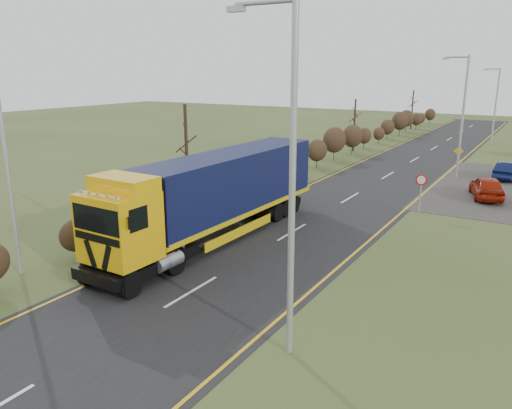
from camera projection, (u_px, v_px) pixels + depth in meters
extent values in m
plane|color=#3A451D|center=(250.00, 258.00, 21.43)|extent=(160.00, 160.00, 0.00)
cube|color=black|center=(338.00, 205.00, 29.70)|extent=(8.00, 120.00, 0.02)
cube|color=#2F2D2A|center=(480.00, 185.00, 34.72)|extent=(6.00, 18.00, 0.02)
cube|color=gold|center=(283.00, 197.00, 31.53)|extent=(0.12, 116.00, 0.01)
cube|color=gold|center=(400.00, 214.00, 27.85)|extent=(0.12, 116.00, 0.01)
cube|color=silver|center=(192.00, 291.00, 18.12)|extent=(0.12, 3.00, 0.01)
cube|color=silver|center=(292.00, 232.00, 24.73)|extent=(0.12, 3.00, 0.01)
cube|color=silver|center=(350.00, 198.00, 31.34)|extent=(0.12, 3.00, 0.01)
cube|color=silver|center=(388.00, 175.00, 37.96)|extent=(0.12, 3.00, 0.01)
cube|color=silver|center=(414.00, 160.00, 44.57)|extent=(0.12, 3.00, 0.01)
cube|color=silver|center=(434.00, 148.00, 51.18)|extent=(0.12, 3.00, 0.01)
cube|color=silver|center=(449.00, 139.00, 57.79)|extent=(0.12, 3.00, 0.01)
cube|color=silver|center=(461.00, 132.00, 64.40)|extent=(0.12, 3.00, 0.01)
cube|color=silver|center=(471.00, 126.00, 71.02)|extent=(0.12, 3.00, 0.01)
ellipsoid|color=black|center=(77.00, 235.00, 20.83)|extent=(1.21, 1.57, 1.39)
ellipsoid|color=black|center=(144.00, 205.00, 24.03)|extent=(1.58, 2.06, 1.82)
ellipsoid|color=black|center=(195.00, 183.00, 27.24)|extent=(1.96, 2.55, 2.25)
ellipsoid|color=black|center=(235.00, 172.00, 30.60)|extent=(1.83, 2.38, 2.10)
ellipsoid|color=black|center=(268.00, 169.00, 33.98)|extent=(1.37, 1.78, 1.57)
ellipsoid|color=black|center=(293.00, 162.00, 37.38)|extent=(1.20, 1.56, 1.38)
ellipsoid|color=black|center=(317.00, 150.00, 40.53)|extent=(1.55, 2.02, 1.78)
ellipsoid|color=black|center=(334.00, 140.00, 43.83)|extent=(1.95, 2.53, 2.24)
ellipsoid|color=black|center=(353.00, 136.00, 47.06)|extent=(1.85, 2.41, 2.13)
ellipsoid|color=black|center=(364.00, 136.00, 50.59)|extent=(1.40, 1.81, 1.61)
ellipsoid|color=black|center=(379.00, 134.00, 53.82)|extent=(1.19, 1.55, 1.37)
ellipsoid|color=black|center=(388.00, 127.00, 57.18)|extent=(1.52, 1.97, 1.75)
ellipsoid|color=black|center=(400.00, 121.00, 60.24)|extent=(1.93, 2.51, 2.22)
ellipsoid|color=black|center=(406.00, 118.00, 63.72)|extent=(1.88, 2.44, 2.16)
ellipsoid|color=black|center=(416.00, 119.00, 66.96)|extent=(1.43, 1.85, 1.64)
ellipsoid|color=black|center=(421.00, 118.00, 70.51)|extent=(1.19, 1.55, 1.37)
ellipsoid|color=black|center=(430.00, 114.00, 73.55)|extent=(1.49, 1.93, 1.71)
cylinder|color=black|center=(187.00, 160.00, 27.19)|extent=(0.18, 0.18, 6.05)
cylinder|color=black|center=(354.00, 125.00, 48.80)|extent=(0.18, 0.18, 5.06)
cylinder|color=black|center=(412.00, 110.00, 66.98)|extent=(0.18, 0.18, 5.15)
cube|color=black|center=(139.00, 260.00, 19.30)|extent=(2.44, 4.54, 0.44)
cube|color=#DEA409|center=(120.00, 227.00, 18.15)|extent=(2.49, 2.20, 2.54)
cube|color=black|center=(102.00, 281.00, 17.77)|extent=(2.44, 0.17, 0.54)
cube|color=black|center=(90.00, 254.00, 17.67)|extent=(0.59, 0.03, 1.05)
cube|color=black|center=(107.00, 258.00, 17.26)|extent=(0.59, 0.03, 1.05)
cube|color=black|center=(96.00, 220.00, 17.14)|extent=(2.30, 0.11, 0.93)
cube|color=black|center=(97.00, 239.00, 17.30)|extent=(2.25, 0.08, 0.27)
cube|color=#DEA409|center=(124.00, 183.00, 18.03)|extent=(2.47, 1.42, 0.55)
cylinder|color=silver|center=(99.00, 195.00, 17.11)|extent=(2.15, 0.11, 0.06)
cube|color=black|center=(74.00, 211.00, 18.01)|extent=(0.08, 0.12, 0.44)
cube|color=black|center=(130.00, 223.00, 16.62)|extent=(0.08, 0.12, 0.44)
cylinder|color=gray|center=(126.00, 251.00, 20.17)|extent=(0.58, 1.28, 0.55)
cylinder|color=gray|center=(168.00, 261.00, 19.05)|extent=(0.58, 1.28, 0.55)
cube|color=gold|center=(231.00, 209.00, 24.41)|extent=(2.72, 12.35, 0.23)
cube|color=black|center=(230.00, 180.00, 24.03)|extent=(2.69, 11.96, 2.68)
cube|color=#0E0E3A|center=(288.00, 161.00, 28.97)|extent=(2.42, 0.11, 2.68)
cube|color=#0E0E3A|center=(143.00, 209.00, 19.09)|extent=(2.42, 0.11, 2.68)
cube|color=black|center=(268.00, 204.00, 27.63)|extent=(2.32, 3.56, 0.34)
cube|color=gold|center=(199.00, 224.00, 24.37)|extent=(0.17, 5.37, 0.44)
cube|color=gold|center=(240.00, 232.00, 23.18)|extent=(0.17, 5.37, 0.44)
cylinder|color=black|center=(90.00, 273.00, 18.57)|extent=(0.34, 1.02, 1.02)
cylinder|color=black|center=(130.00, 284.00, 17.55)|extent=(0.34, 1.02, 1.02)
cylinder|color=black|center=(136.00, 253.00, 20.58)|extent=(0.34, 1.02, 1.02)
cylinder|color=black|center=(175.00, 262.00, 19.56)|extent=(0.34, 1.02, 1.02)
cylinder|color=black|center=(244.00, 207.00, 27.44)|extent=(0.34, 1.02, 1.02)
cylinder|color=black|center=(277.00, 212.00, 26.42)|extent=(0.34, 1.02, 1.02)
cylinder|color=black|center=(253.00, 203.00, 28.25)|extent=(0.34, 1.02, 1.02)
cylinder|color=black|center=(285.00, 208.00, 27.23)|extent=(0.34, 1.02, 1.02)
cylinder|color=black|center=(262.00, 199.00, 29.06)|extent=(0.34, 1.02, 1.02)
cylinder|color=black|center=(293.00, 204.00, 28.04)|extent=(0.34, 1.02, 1.02)
imported|color=maroon|center=(487.00, 187.00, 31.14)|extent=(2.71, 4.43, 1.41)
imported|color=#091036|center=(508.00, 171.00, 36.62)|extent=(1.73, 3.93, 1.26)
cylinder|color=#A1A4A6|center=(292.00, 189.00, 13.06)|extent=(0.18, 0.18, 9.58)
cylinder|color=#A1A4A6|center=(265.00, 2.00, 12.27)|extent=(1.70, 0.12, 0.12)
cube|color=#A1A4A6|center=(236.00, 9.00, 12.72)|extent=(0.48, 0.19, 0.15)
cylinder|color=#A1A4A6|center=(463.00, 118.00, 36.12)|extent=(0.18, 0.18, 8.82)
cylinder|color=#A1A4A6|center=(457.00, 57.00, 35.39)|extent=(1.57, 0.12, 0.12)
cube|color=#A1A4A6|center=(446.00, 59.00, 35.81)|extent=(0.44, 0.18, 0.14)
cylinder|color=#A1A4A6|center=(495.00, 106.00, 53.20)|extent=(0.18, 0.18, 8.01)
cylinder|color=#A1A4A6|center=(493.00, 69.00, 52.55)|extent=(1.42, 0.12, 0.12)
cube|color=#A1A4A6|center=(485.00, 70.00, 52.92)|extent=(0.40, 0.16, 0.12)
cylinder|color=#A1A4A6|center=(6.00, 161.00, 18.58)|extent=(0.16, 0.16, 9.02)
cylinder|color=#A1A4A6|center=(420.00, 197.00, 27.77)|extent=(0.08, 0.08, 1.93)
cylinder|color=red|center=(421.00, 180.00, 27.49)|extent=(0.62, 0.04, 0.62)
cylinder|color=white|center=(421.00, 180.00, 27.48)|extent=(0.46, 0.02, 0.46)
cylinder|color=#A1A4A6|center=(458.00, 162.00, 39.30)|extent=(0.08, 0.08, 1.54)
cube|color=gold|center=(459.00, 151.00, 39.03)|extent=(0.78, 0.04, 0.78)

